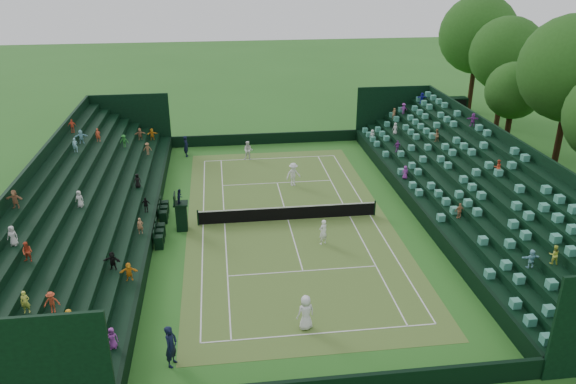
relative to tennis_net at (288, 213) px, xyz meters
The scene contains 18 objects.
ground 0.53m from the tennis_net, ahead, with size 160.00×160.00×0.00m, color #29641F.
court_surface 0.52m from the tennis_net, ahead, with size 12.97×26.77×0.01m, color #317326.
perimeter_wall_north 15.89m from the tennis_net, 90.00° to the left, with size 17.17×0.20×1.00m, color black.
perimeter_wall_east 8.49m from the tennis_net, ahead, with size 0.20×31.77×1.00m, color black.
perimeter_wall_west 8.49m from the tennis_net, behind, with size 0.20×31.77×1.00m, color black.
north_grandstand 12.70m from the tennis_net, ahead, with size 6.60×32.00×4.90m.
south_grandstand 12.70m from the tennis_net, behind, with size 6.60×32.00×4.90m.
tennis_net is the anchor object (origin of this frame).
scoreboard_tower 24.04m from the tennis_net, 42.03° to the left, with size 2.00×1.00×3.70m.
tree_row 26.33m from the tennis_net, 27.08° to the left, with size 9.56×37.01×12.18m.
umpire_chair 6.82m from the tennis_net, behind, with size 0.88×0.88×2.77m.
courtside_chairs 8.03m from the tennis_net, behind, with size 0.53×5.50×1.15m.
player_near_west 11.42m from the tennis_net, 93.25° to the right, with size 0.85×0.55×1.75m, color white.
player_near_east 3.84m from the tennis_net, 64.35° to the right, with size 0.58×0.38×1.59m, color white.
player_far_west 12.07m from the tennis_net, 98.69° to the left, with size 0.78×0.61×1.60m, color white.
player_far_east 5.92m from the tennis_net, 78.81° to the left, with size 1.15×0.67×1.78m, color white.
line_judge_north 15.13m from the tennis_net, 117.56° to the left, with size 0.66×0.43×1.80m, color black.
line_judge_south 14.73m from the tennis_net, 116.75° to the right, with size 0.70×0.46×1.93m, color black.
Camera 1 is at (-4.20, -32.57, 16.15)m, focal length 35.00 mm.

